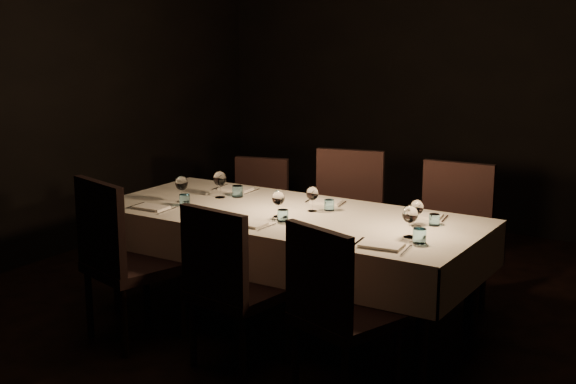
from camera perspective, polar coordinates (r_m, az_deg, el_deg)
The scene contains 14 objects.
room at distance 5.05m, azimuth -0.00°, elevation 6.64°, with size 5.01×6.01×3.01m.
dining_table at distance 5.20m, azimuth -0.00°, elevation -2.29°, with size 2.52×1.12×0.76m.
chair_near_left at distance 5.05m, azimuth -11.80°, elevation -4.39°, with size 0.62×0.62×1.05m.
place_setting_near_left at distance 5.44m, azimuth -8.17°, elevation -0.18°, with size 0.33×0.40×0.18m.
chair_near_center at distance 4.59m, azimuth -4.21°, elevation -6.35°, with size 0.52×0.52×0.98m.
place_setting_near_center at distance 4.99m, azimuth -1.25°, elevation -1.27°, with size 0.31×0.40×0.17m.
chair_near_right at distance 4.23m, azimuth 3.35°, elevation -8.06°, with size 0.59×0.59×0.97m.
place_setting_near_right at distance 4.57m, azimuth 8.24°, elevation -2.60°, with size 0.36×0.41×0.19m.
chair_far_left at distance 6.34m, azimuth -2.17°, elevation -1.29°, with size 0.53×0.53×0.90m.
place_setting_far_left at distance 5.69m, azimuth -4.23°, elevation 0.50°, with size 0.34×0.41×0.19m.
chair_far_center at distance 5.86m, azimuth 4.08°, elevation -1.80°, with size 0.61×0.61×1.05m.
place_setting_far_center at distance 5.29m, azimuth 2.32°, elevation -0.49°, with size 0.31×0.39×0.16m.
chair_far_right at distance 5.58m, azimuth 11.53°, elevation -2.86°, with size 0.53×0.53×1.03m.
place_setting_far_right at distance 4.98m, azimuth 9.62°, elevation -1.48°, with size 0.31×0.39×0.17m.
Camera 1 is at (2.65, -4.27, 2.03)m, focal length 50.00 mm.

